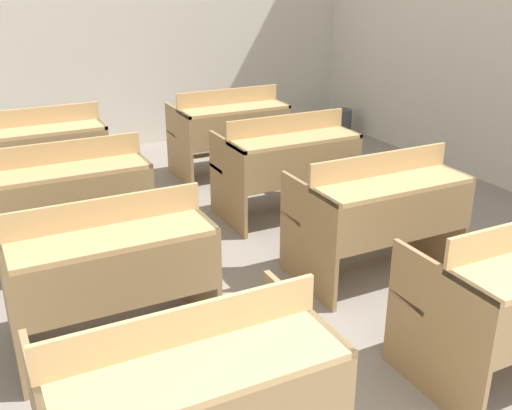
# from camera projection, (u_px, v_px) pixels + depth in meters

# --- Properties ---
(wall_back) EXTENTS (5.88, 0.06, 2.98)m
(wall_back) POSITION_uv_depth(u_px,v_px,m) (109.00, 13.00, 6.46)
(wall_back) COLOR beige
(wall_back) RESTS_ON ground_plane
(bench_front_left) EXTENTS (1.06, 0.68, 0.86)m
(bench_front_left) POSITION_uv_depth(u_px,v_px,m) (190.00, 400.00, 2.23)
(bench_front_left) COLOR #9A7B51
(bench_front_left) RESTS_ON ground_plane
(bench_second_left) EXTENTS (1.06, 0.68, 0.86)m
(bench_second_left) POSITION_uv_depth(u_px,v_px,m) (109.00, 267.00, 3.21)
(bench_second_left) COLOR #96774D
(bench_second_left) RESTS_ON ground_plane
(bench_second_right) EXTENTS (1.06, 0.68, 0.86)m
(bench_second_right) POSITION_uv_depth(u_px,v_px,m) (378.00, 211.00, 3.95)
(bench_second_right) COLOR #95764C
(bench_second_right) RESTS_ON ground_plane
(bench_third_left) EXTENTS (1.06, 0.68, 0.86)m
(bench_third_left) POSITION_uv_depth(u_px,v_px,m) (70.00, 196.00, 4.21)
(bench_third_left) COLOR #94754B
(bench_third_left) RESTS_ON ground_plane
(bench_third_right) EXTENTS (1.06, 0.68, 0.86)m
(bench_third_right) POSITION_uv_depth(u_px,v_px,m) (286.00, 162.00, 4.93)
(bench_third_right) COLOR olive
(bench_third_right) RESTS_ON ground_plane
(bench_back_left) EXTENTS (1.06, 0.68, 0.86)m
(bench_back_left) POSITION_uv_depth(u_px,v_px,m) (41.00, 153.00, 5.17)
(bench_back_left) COLOR #997B50
(bench_back_left) RESTS_ON ground_plane
(bench_back_right) EXTENTS (1.06, 0.68, 0.86)m
(bench_back_right) POSITION_uv_depth(u_px,v_px,m) (229.00, 129.00, 5.93)
(bench_back_right) COLOR #97784E
(bench_back_right) RESTS_ON ground_plane
(wastepaper_bin) EXTENTS (0.24, 0.24, 0.31)m
(wastepaper_bin) POSITION_uv_depth(u_px,v_px,m) (342.00, 122.00, 7.47)
(wastepaper_bin) COLOR #474C51
(wastepaper_bin) RESTS_ON ground_plane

